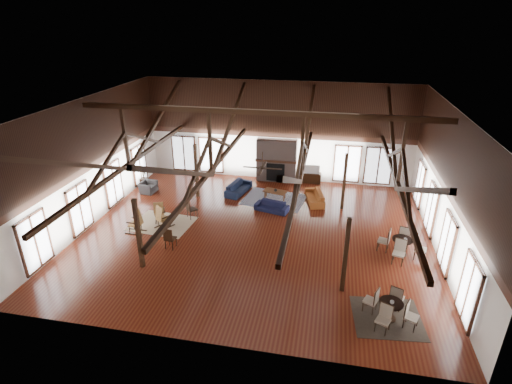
% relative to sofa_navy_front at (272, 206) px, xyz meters
% --- Properties ---
extents(floor, '(16.00, 16.00, 0.00)m').
position_rel_sofa_navy_front_xyz_m(floor, '(-0.39, -2.48, -0.26)').
color(floor, '#582312').
rests_on(floor, ground).
extents(ceiling, '(16.00, 14.00, 0.02)m').
position_rel_sofa_navy_front_xyz_m(ceiling, '(-0.39, -2.48, 5.74)').
color(ceiling, black).
rests_on(ceiling, wall_back).
extents(wall_back, '(16.00, 0.02, 6.00)m').
position_rel_sofa_navy_front_xyz_m(wall_back, '(-0.39, 4.52, 2.74)').
color(wall_back, white).
rests_on(wall_back, floor).
extents(wall_front, '(16.00, 0.02, 6.00)m').
position_rel_sofa_navy_front_xyz_m(wall_front, '(-0.39, -9.48, 2.74)').
color(wall_front, white).
rests_on(wall_front, floor).
extents(wall_left, '(0.02, 14.00, 6.00)m').
position_rel_sofa_navy_front_xyz_m(wall_left, '(-8.39, -2.48, 2.74)').
color(wall_left, white).
rests_on(wall_left, floor).
extents(wall_right, '(0.02, 14.00, 6.00)m').
position_rel_sofa_navy_front_xyz_m(wall_right, '(7.61, -2.48, 2.74)').
color(wall_right, white).
rests_on(wall_right, floor).
extents(roof_truss, '(15.60, 14.07, 3.14)m').
position_rel_sofa_navy_front_xyz_m(roof_truss, '(-0.39, -2.48, 3.77)').
color(roof_truss, '#301D0D').
rests_on(roof_truss, wall_back).
extents(post_grid, '(8.16, 7.16, 3.05)m').
position_rel_sofa_navy_front_xyz_m(post_grid, '(-0.39, -2.48, 1.27)').
color(post_grid, '#301D0D').
rests_on(post_grid, floor).
extents(fireplace, '(2.50, 0.69, 2.60)m').
position_rel_sofa_navy_front_xyz_m(fireplace, '(-0.39, 4.19, 1.03)').
color(fireplace, '#76615A').
rests_on(fireplace, floor).
extents(ceiling_fan, '(1.60, 1.60, 0.75)m').
position_rel_sofa_navy_front_xyz_m(ceiling_fan, '(0.11, -3.48, 3.48)').
color(ceiling_fan, black).
rests_on(ceiling_fan, roof_truss).
extents(sofa_navy_front, '(1.87, 1.11, 0.51)m').
position_rel_sofa_navy_front_xyz_m(sofa_navy_front, '(0.00, 0.00, 0.00)').
color(sofa_navy_front, '#141637').
rests_on(sofa_navy_front, floor).
extents(sofa_navy_left, '(2.20, 1.25, 0.60)m').
position_rel_sofa_navy_front_xyz_m(sofa_navy_left, '(-2.24, 1.95, 0.05)').
color(sofa_navy_left, '#121A33').
rests_on(sofa_navy_left, floor).
extents(sofa_orange, '(2.15, 1.24, 0.59)m').
position_rel_sofa_navy_front_xyz_m(sofa_orange, '(2.14, 1.57, 0.04)').
color(sofa_orange, brown).
rests_on(sofa_orange, floor).
extents(coffee_table, '(1.38, 0.93, 0.48)m').
position_rel_sofa_navy_front_xyz_m(coffee_table, '(-0.05, 1.51, 0.17)').
color(coffee_table, brown).
rests_on(coffee_table, floor).
extents(vase, '(0.21, 0.21, 0.18)m').
position_rel_sofa_navy_front_xyz_m(vase, '(-0.02, 1.46, 0.32)').
color(vase, '#B2B2B2').
rests_on(vase, coffee_table).
extents(armchair, '(1.03, 0.92, 0.62)m').
position_rel_sofa_navy_front_xyz_m(armchair, '(-7.39, 1.02, 0.05)').
color(armchair, '#29292B').
rests_on(armchair, floor).
extents(side_table_lamp, '(0.42, 0.42, 1.07)m').
position_rel_sofa_navy_front_xyz_m(side_table_lamp, '(-7.92, 1.67, 0.15)').
color(side_table_lamp, black).
rests_on(side_table_lamp, floor).
extents(rocking_chair_a, '(0.71, 0.93, 1.07)m').
position_rel_sofa_navy_front_xyz_m(rocking_chair_a, '(-5.28, -2.19, 0.25)').
color(rocking_chair_a, '#A47F3E').
rests_on(rocking_chair_a, floor).
extents(rocking_chair_b, '(0.89, 1.00, 1.14)m').
position_rel_sofa_navy_front_xyz_m(rocking_chair_b, '(-4.89, -2.77, 0.28)').
color(rocking_chair_b, '#A47F3E').
rests_on(rocking_chair_b, floor).
extents(rocking_chair_c, '(0.92, 0.53, 1.17)m').
position_rel_sofa_navy_front_xyz_m(rocking_chair_c, '(-5.84, -3.46, 0.29)').
color(rocking_chair_c, '#A47F3E').
rests_on(rocking_chair_c, floor).
extents(side_chair_a, '(0.65, 0.65, 1.08)m').
position_rel_sofa_navy_front_xyz_m(side_chair_a, '(-3.88, -1.60, 0.37)').
color(side_chair_a, black).
rests_on(side_chair_a, floor).
extents(side_chair_b, '(0.48, 0.48, 1.02)m').
position_rel_sofa_navy_front_xyz_m(side_chair_b, '(-3.81, -4.50, 0.34)').
color(side_chair_b, black).
rests_on(side_chair_b, floor).
extents(cafe_table_near, '(1.85, 1.85, 0.96)m').
position_rel_sofa_navy_front_xyz_m(cafe_table_near, '(5.17, -7.23, 0.23)').
color(cafe_table_near, black).
rests_on(cafe_table_near, floor).
extents(cafe_table_far, '(2.05, 2.05, 1.05)m').
position_rel_sofa_navy_front_xyz_m(cafe_table_far, '(6.08, -3.02, 0.27)').
color(cafe_table_far, black).
rests_on(cafe_table_far, floor).
extents(cup_near, '(0.14, 0.14, 0.11)m').
position_rel_sofa_navy_front_xyz_m(cup_near, '(5.18, -7.30, 0.49)').
color(cup_near, '#B2B2B2').
rests_on(cup_near, cafe_table_near).
extents(cup_far, '(0.14, 0.14, 0.10)m').
position_rel_sofa_navy_front_xyz_m(cup_far, '(6.16, -3.11, 0.55)').
color(cup_far, '#B2B2B2').
rests_on(cup_far, cafe_table_far).
extents(tv_console, '(1.23, 0.46, 0.62)m').
position_rel_sofa_navy_front_xyz_m(tv_console, '(1.72, 4.27, 0.05)').
color(tv_console, black).
rests_on(tv_console, floor).
extents(television, '(0.95, 0.17, 0.54)m').
position_rel_sofa_navy_front_xyz_m(television, '(1.77, 4.27, 0.63)').
color(television, '#B2B2B2').
rests_on(television, tv_console).
extents(rug_tan, '(3.07, 2.51, 0.01)m').
position_rel_sofa_navy_front_xyz_m(rug_tan, '(-5.06, -2.41, -0.25)').
color(rug_tan, tan).
rests_on(rug_tan, floor).
extents(rug_navy, '(3.59, 2.90, 0.01)m').
position_rel_sofa_navy_front_xyz_m(rug_navy, '(-0.08, 1.41, -0.25)').
color(rug_navy, '#1C224F').
rests_on(rug_navy, floor).
extents(rug_dark, '(2.48, 2.29, 0.01)m').
position_rel_sofa_navy_front_xyz_m(rug_dark, '(5.12, -7.20, -0.25)').
color(rug_dark, black).
rests_on(rug_dark, floor).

